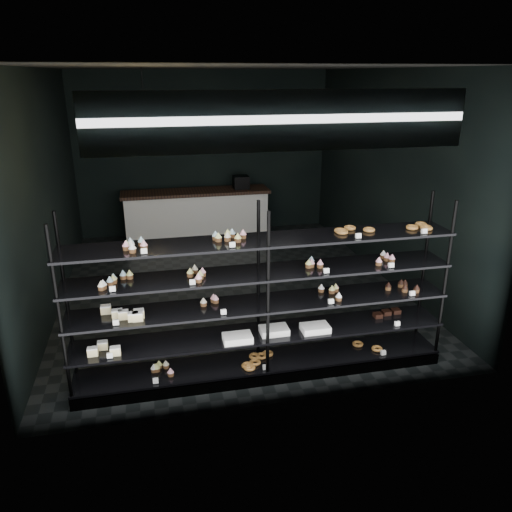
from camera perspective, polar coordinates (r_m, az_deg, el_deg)
name	(u,v)px	position (r m, az deg, el deg)	size (l,w,h in m)	color
room	(229,185)	(7.32, -3.15, 8.11)	(5.01, 6.01, 3.20)	black
display_shelf	(261,323)	(5.35, 0.58, -7.62)	(4.00, 0.50, 1.91)	black
signage	(284,121)	(4.31, 3.25, 15.16)	(3.30, 0.05, 0.50)	#0D0E43
pendant_lamp	(146,138)	(5.82, -12.45, 13.07)	(0.31, 0.31, 0.88)	black
service_counter	(197,214)	(9.96, -6.72, 4.75)	(2.85, 0.65, 1.23)	silver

